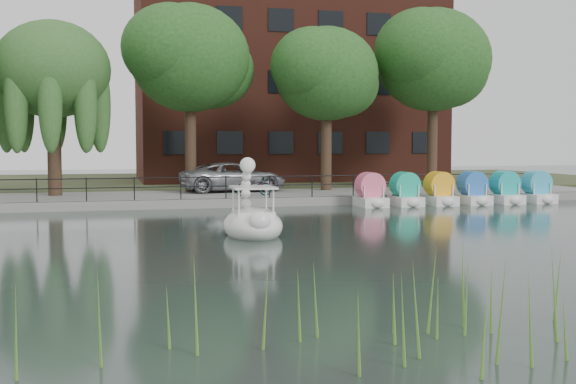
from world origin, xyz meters
name	(u,v)px	position (x,y,z in m)	size (l,w,h in m)	color
ground_plane	(307,251)	(0.00, 0.00, 0.00)	(120.00, 120.00, 0.00)	#344240
promenade	(217,198)	(0.00, 16.00, 0.20)	(40.00, 6.00, 0.40)	gray
kerb	(227,203)	(0.00, 13.05, 0.20)	(40.00, 0.25, 0.40)	gray
land_strip	(185,183)	(0.00, 30.00, 0.18)	(60.00, 22.00, 0.36)	#47512D
railing	(226,182)	(0.00, 13.25, 1.15)	(32.00, 0.05, 1.00)	black
apartment_building	(286,48)	(7.00, 29.97, 9.36)	(20.00, 10.07, 18.00)	#4C1E16
willow_mid	(52,70)	(-7.50, 17.00, 6.25)	(5.32, 5.32, 8.15)	#473323
broadleaf_center	(190,59)	(-1.00, 18.00, 7.06)	(6.00, 6.00, 9.25)	#473323
broadleaf_right	(326,75)	(6.00, 17.50, 6.39)	(5.40, 5.40, 8.32)	#473323
broadleaf_far	(433,61)	(12.50, 18.50, 7.40)	(6.30, 6.30, 9.71)	#473323
minivan	(233,175)	(1.07, 17.46, 1.25)	(6.10, 2.81, 1.70)	gray
bicycle	(254,185)	(1.51, 14.48, 0.90)	(1.72, 0.60, 1.00)	gray
swan_boat	(252,219)	(-0.80, 3.40, 0.53)	(1.89, 3.00, 2.42)	white
pedal_boat_row	(456,191)	(10.63, 12.01, 0.61)	(9.65, 1.70, 1.40)	white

